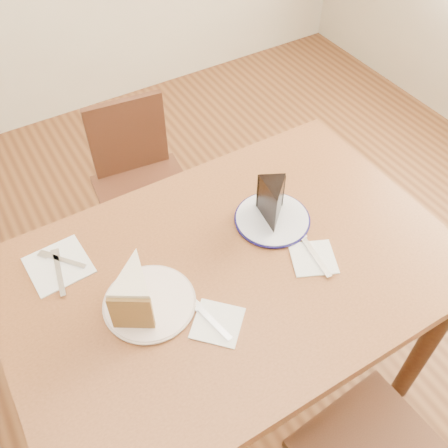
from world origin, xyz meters
TOP-DOWN VIEW (x-y plane):
  - ground at (0.00, 0.00)m, footprint 4.00×4.00m
  - table at (0.00, 0.00)m, footprint 1.20×0.80m
  - chair_far at (0.04, 0.76)m, footprint 0.41×0.41m
  - plate_cream at (-0.24, 0.00)m, footprint 0.22×0.22m
  - plate_navy at (0.19, 0.08)m, footprint 0.21×0.21m
  - carrot_cake at (-0.26, 0.02)m, footprint 0.15×0.17m
  - chocolate_cake at (0.18, 0.08)m, footprint 0.12×0.13m
  - napkin_cream at (-0.12, -0.13)m, footprint 0.16×0.16m
  - napkin_navy at (0.20, -0.09)m, footprint 0.15×0.15m
  - napkin_spare at (-0.40, 0.24)m, footprint 0.16×0.16m
  - fork_cream at (-0.13, -0.12)m, footprint 0.04×0.14m
  - knife_navy at (0.21, -0.08)m, footprint 0.04×0.17m
  - fork_spare at (-0.38, 0.25)m, footprint 0.10×0.12m
  - knife_spare at (-0.40, 0.21)m, footprint 0.04×0.16m

SIDE VIEW (x-z plane):
  - ground at x=0.00m, z-range 0.00..0.00m
  - chair_far at x=0.04m, z-range 0.04..0.78m
  - table at x=0.00m, z-range 0.28..1.03m
  - napkin_cream at x=-0.12m, z-range 0.75..0.75m
  - napkin_navy at x=0.20m, z-range 0.75..0.75m
  - napkin_spare at x=-0.40m, z-range 0.75..0.75m
  - plate_cream at x=-0.24m, z-range 0.75..0.76m
  - plate_navy at x=0.19m, z-range 0.75..0.76m
  - fork_cream at x=-0.13m, z-range 0.75..0.76m
  - knife_navy at x=0.21m, z-range 0.75..0.76m
  - fork_spare at x=-0.38m, z-range 0.75..0.76m
  - knife_spare at x=-0.40m, z-range 0.75..0.76m
  - carrot_cake at x=-0.26m, z-range 0.76..0.87m
  - chocolate_cake at x=0.18m, z-range 0.76..0.88m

